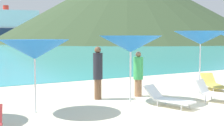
% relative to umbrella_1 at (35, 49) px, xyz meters
% --- Properties ---
extents(ground_plane, '(50.00, 100.00, 0.30)m').
position_rel_umbrella_1_xyz_m(ground_plane, '(4.59, 7.26, -1.96)').
color(ground_plane, beige).
extents(headland_hill, '(96.64, 96.64, 27.30)m').
position_rel_umbrella_1_xyz_m(headland_hill, '(63.74, 90.90, 11.84)').
color(headland_hill, '#384C2D').
rests_on(headland_hill, ground_plane).
extents(umbrella_1, '(2.07, 2.07, 2.09)m').
position_rel_umbrella_1_xyz_m(umbrella_1, '(0.00, 0.00, 0.00)').
color(umbrella_1, silver).
rests_on(umbrella_1, ground_plane).
extents(umbrella_2, '(2.29, 2.29, 2.21)m').
position_rel_umbrella_1_xyz_m(umbrella_2, '(3.18, -0.11, 0.12)').
color(umbrella_2, silver).
rests_on(umbrella_2, ground_plane).
extents(umbrella_3, '(2.16, 2.16, 2.37)m').
position_rel_umbrella_1_xyz_m(umbrella_3, '(6.10, -0.38, 0.32)').
color(umbrella_3, silver).
rests_on(umbrella_3, ground_plane).
extents(lounge_chair_1, '(1.26, 1.78, 0.62)m').
position_rel_umbrella_1_xyz_m(lounge_chair_1, '(7.48, 0.21, -1.55)').
color(lounge_chair_1, '#D8BF4C').
rests_on(lounge_chair_1, ground_plane).
extents(lounge_chair_2, '(0.97, 1.70, 0.61)m').
position_rel_umbrella_1_xyz_m(lounge_chair_2, '(3.79, -1.29, -1.55)').
color(lounge_chair_2, white).
rests_on(lounge_chair_2, ground_plane).
extents(lounge_chair_4, '(1.05, 1.47, 0.70)m').
position_rel_umbrella_1_xyz_m(lounge_chair_4, '(5.66, -1.51, -1.49)').
color(lounge_chair_4, white).
rests_on(lounge_chair_4, ground_plane).
extents(beachgoer_0, '(0.35, 0.35, 1.63)m').
position_rel_umbrella_1_xyz_m(beachgoer_0, '(4.03, 0.63, -0.96)').
color(beachgoer_0, '#A3704C').
rests_on(beachgoer_0, ground_plane).
extents(beachgoer_1, '(0.33, 0.33, 1.83)m').
position_rel_umbrella_1_xyz_m(beachgoer_1, '(2.50, 0.89, -0.84)').
color(beachgoer_1, brown).
rests_on(beachgoer_1, ground_plane).
extents(cruise_ship, '(41.78, 15.96, 22.09)m').
position_rel_umbrella_1_xyz_m(cruise_ship, '(52.93, 206.82, 6.69)').
color(cruise_ship, '#262D47').
rests_on(cruise_ship, ocean_water).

